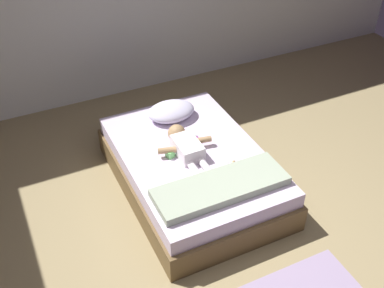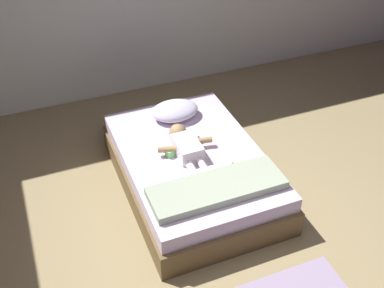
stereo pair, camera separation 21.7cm
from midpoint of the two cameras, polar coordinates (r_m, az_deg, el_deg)
name	(u,v)px [view 1 (the left image)]	position (r m, az deg, el deg)	size (l,w,h in m)	color
ground_plane	(255,256)	(3.98, 6.05, -13.41)	(8.00, 8.00, 0.00)	#96835A
bed	(192,170)	(4.42, -1.41, -3.19)	(1.26, 1.87, 0.41)	brown
pillow	(171,111)	(4.71, -3.87, 3.96)	(0.48, 0.36, 0.15)	silver
baby	(185,145)	(4.26, -2.28, -0.20)	(0.53, 0.67, 0.17)	white
toothbrush	(198,139)	(4.44, -0.65, 0.61)	(0.02, 0.13, 0.02)	#B235A2
blanket	(221,187)	(3.89, 1.92, -5.23)	(1.14, 0.39, 0.07)	#A1AF97
toy_block	(170,154)	(4.23, -4.14, -1.25)	(0.08, 0.08, 0.07)	#6BBF64
baby_bottle	(234,163)	(4.13, 3.57, -2.41)	(0.07, 0.10, 0.07)	white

